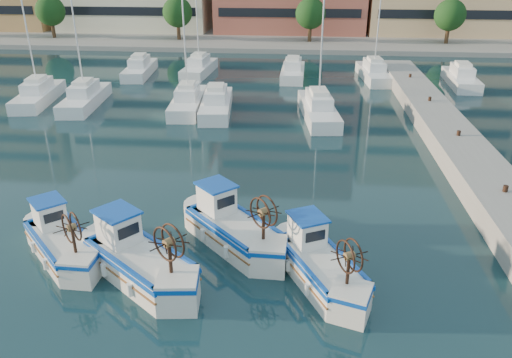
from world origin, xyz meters
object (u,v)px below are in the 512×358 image
object	(u,v)px
fishing_boat_a	(61,240)
fishing_boat_c	(232,226)
fishing_boat_b	(138,258)
fishing_boat_d	(319,262)

from	to	relation	value
fishing_boat_a	fishing_boat_c	size ratio (longest dim) A/B	0.90
fishing_boat_b	fishing_boat_d	xyz separation A→B (m)	(6.86, 0.48, -0.08)
fishing_boat_d	fishing_boat_b	bearing A→B (deg)	157.04
fishing_boat_b	fishing_boat_d	distance (m)	6.88
fishing_boat_a	fishing_boat_b	world-z (taller)	fishing_boat_b
fishing_boat_a	fishing_boat_b	bearing A→B (deg)	-61.54
fishing_boat_a	fishing_boat_d	bearing A→B (deg)	-47.36
fishing_boat_b	fishing_boat_c	bearing A→B (deg)	-10.79
fishing_boat_a	fishing_boat_b	xyz separation A→B (m)	(3.62, -1.17, 0.10)
fishing_boat_b	fishing_boat_c	distance (m)	4.26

